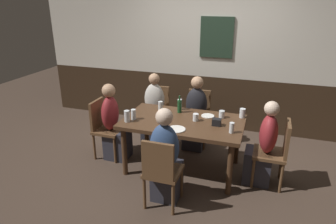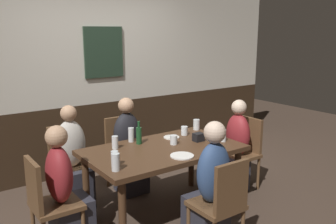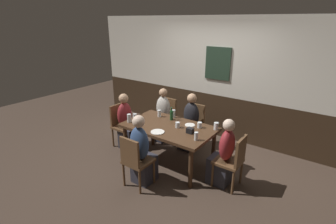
% 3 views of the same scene
% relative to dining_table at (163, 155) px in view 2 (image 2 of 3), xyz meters
% --- Properties ---
extents(ground_plane, '(12.00, 12.00, 0.00)m').
position_rel_dining_table_xyz_m(ground_plane, '(0.00, 0.00, -0.66)').
color(ground_plane, '#423328').
extents(wall_back, '(6.40, 0.13, 2.60)m').
position_rel_dining_table_xyz_m(wall_back, '(0.00, 1.65, 0.64)').
color(wall_back, '#332316').
rests_on(wall_back, ground_plane).
extents(dining_table, '(1.61, 0.95, 0.74)m').
position_rel_dining_table_xyz_m(dining_table, '(0.00, 0.00, 0.00)').
color(dining_table, '#472D1C').
rests_on(dining_table, ground_plane).
extents(chair_left_far, '(0.40, 0.40, 0.88)m').
position_rel_dining_table_xyz_m(chair_left_far, '(-0.71, 0.89, -0.16)').
color(chair_left_far, brown).
rests_on(chair_left_far, ground_plane).
extents(chair_mid_near, '(0.40, 0.40, 0.88)m').
position_rel_dining_table_xyz_m(chair_mid_near, '(0.00, -0.89, -0.16)').
color(chair_mid_near, brown).
rests_on(chair_mid_near, ground_plane).
extents(chair_head_east, '(0.40, 0.40, 0.88)m').
position_rel_dining_table_xyz_m(chair_head_east, '(1.22, 0.00, -0.16)').
color(chair_head_east, brown).
rests_on(chair_head_east, ground_plane).
extents(chair_head_west, '(0.40, 0.40, 0.88)m').
position_rel_dining_table_xyz_m(chair_head_west, '(-1.22, 0.00, -0.16)').
color(chair_head_west, brown).
rests_on(chair_head_west, ground_plane).
extents(chair_mid_far, '(0.40, 0.40, 0.88)m').
position_rel_dining_table_xyz_m(chair_mid_far, '(0.00, 0.89, -0.16)').
color(chair_mid_far, brown).
rests_on(chair_mid_far, ground_plane).
extents(person_left_far, '(0.34, 0.37, 1.15)m').
position_rel_dining_table_xyz_m(person_left_far, '(-0.71, 0.73, -0.18)').
color(person_left_far, '#2D2D38').
rests_on(person_left_far, ground_plane).
extents(person_mid_near, '(0.34, 0.37, 1.18)m').
position_rel_dining_table_xyz_m(person_mid_near, '(0.00, -0.73, -0.16)').
color(person_mid_near, '#2D2D38').
rests_on(person_mid_near, ground_plane).
extents(person_head_east, '(0.37, 0.34, 1.13)m').
position_rel_dining_table_xyz_m(person_head_east, '(1.06, 0.00, -0.19)').
color(person_head_east, '#2D2D38').
rests_on(person_head_east, ground_plane).
extents(person_head_west, '(0.37, 0.34, 1.15)m').
position_rel_dining_table_xyz_m(person_head_west, '(-1.06, 0.00, -0.18)').
color(person_head_west, '#2D2D38').
rests_on(person_head_west, ground_plane).
extents(person_mid_far, '(0.34, 0.37, 1.16)m').
position_rel_dining_table_xyz_m(person_mid_far, '(-0.00, 0.73, -0.17)').
color(person_mid_far, '#2D2D38').
rests_on(person_mid_far, ground_plane).
extents(pint_glass_pale, '(0.06, 0.06, 0.16)m').
position_rel_dining_table_xyz_m(pint_glass_pale, '(-0.16, 0.38, 0.15)').
color(pint_glass_pale, silver).
rests_on(pint_glass_pale, dining_table).
extents(pint_glass_amber, '(0.07, 0.07, 0.14)m').
position_rel_dining_table_xyz_m(pint_glass_amber, '(-0.65, -0.17, 0.14)').
color(pint_glass_amber, silver).
rests_on(pint_glass_amber, dining_table).
extents(pint_glass_stout, '(0.08, 0.08, 0.13)m').
position_rel_dining_table_xyz_m(pint_glass_stout, '(0.74, 0.35, 0.14)').
color(pint_glass_stout, silver).
rests_on(pint_glass_stout, dining_table).
extents(tumbler_short, '(0.07, 0.07, 0.13)m').
position_rel_dining_table_xyz_m(tumbler_short, '(-0.42, 0.26, 0.14)').
color(tumbler_short, silver).
rests_on(tumbler_short, dining_table).
extents(beer_glass_half, '(0.06, 0.06, 0.13)m').
position_rel_dining_table_xyz_m(beer_glass_half, '(0.67, -0.20, 0.14)').
color(beer_glass_half, silver).
rests_on(beer_glass_half, dining_table).
extents(highball_clear, '(0.07, 0.07, 0.16)m').
position_rel_dining_table_xyz_m(highball_clear, '(-0.69, -0.28, 0.15)').
color(highball_clear, silver).
rests_on(highball_clear, dining_table).
extents(beer_glass_tall, '(0.08, 0.08, 0.10)m').
position_rel_dining_table_xyz_m(beer_glass_tall, '(0.16, 0.04, 0.12)').
color(beer_glass_tall, silver).
rests_on(beer_glass_tall, dining_table).
extents(tumbler_water, '(0.08, 0.08, 0.10)m').
position_rel_dining_table_xyz_m(tumbler_water, '(0.48, 0.25, 0.13)').
color(tumbler_water, silver).
rests_on(tumbler_water, dining_table).
extents(beer_bottle_green, '(0.06, 0.06, 0.25)m').
position_rel_dining_table_xyz_m(beer_bottle_green, '(-0.13, 0.27, 0.18)').
color(beer_bottle_green, '#194723').
rests_on(beer_bottle_green, dining_table).
extents(plate_white_large, '(0.23, 0.23, 0.01)m').
position_rel_dining_table_xyz_m(plate_white_large, '(0.00, -0.32, 0.09)').
color(plate_white_large, white).
rests_on(plate_white_large, dining_table).
extents(plate_white_small, '(0.18, 0.18, 0.01)m').
position_rel_dining_table_xyz_m(plate_white_small, '(0.29, 0.25, 0.09)').
color(plate_white_small, white).
rests_on(plate_white_small, dining_table).
extents(condiment_caddy, '(0.11, 0.09, 0.09)m').
position_rel_dining_table_xyz_m(condiment_caddy, '(0.45, -0.03, 0.13)').
color(condiment_caddy, black).
rests_on(condiment_caddy, dining_table).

